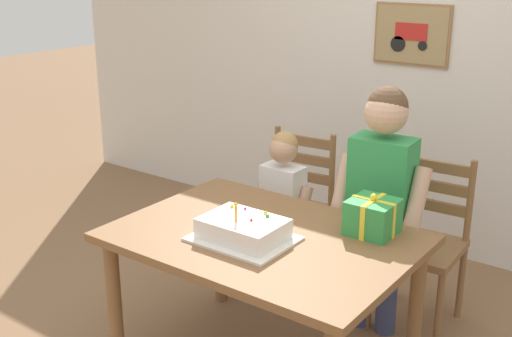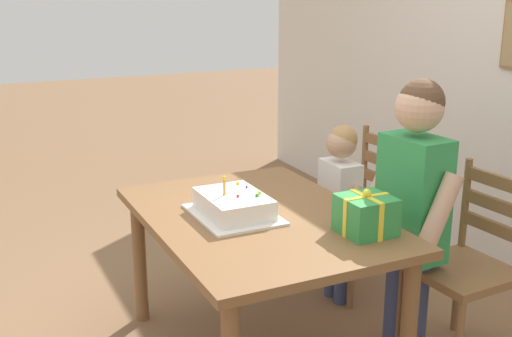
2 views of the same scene
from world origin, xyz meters
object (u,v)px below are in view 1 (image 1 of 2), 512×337
Objects in this scene: dining_table at (264,253)px; gift_box_red_large at (373,217)px; chair_right at (422,242)px; child_younger at (283,199)px; child_older at (381,188)px; birthday_cake at (243,230)px; chair_left at (292,207)px.

gift_box_red_large is (0.39, 0.31, 0.17)m from dining_table.
gift_box_red_large is 0.67m from chair_right.
child_younger reaches higher than gift_box_red_large.
dining_table is 6.35× the size of gift_box_red_large.
child_younger is at bearing 179.93° from child_older.
birthday_cake is at bearing -68.58° from child_younger.
child_older is at bearing 68.26° from birthday_cake.
child_older reaches higher than chair_right.
child_older is at bearing -18.60° from chair_left.
chair_right is 0.44m from child_older.
dining_table is 1.01× the size of child_older.
birthday_cake is at bearing -111.74° from child_older.
gift_box_red_large is 0.23× the size of chair_left.
dining_table is 0.99m from chair_right.
birthday_cake is at bearing -114.70° from chair_right.
child_older is 0.63m from child_younger.
child_older is (0.68, -0.23, 0.34)m from chair_left.
birthday_cake is 0.48× the size of chair_right.
dining_table is at bearing 69.28° from birthday_cake.
child_older is (0.30, 0.76, 0.04)m from birthday_cake.
gift_box_red_large is 0.23× the size of chair_right.
gift_box_red_large is at bearing -35.51° from chair_left.
dining_table is 1.47× the size of chair_left.
chair_left is 0.80m from child_older.
chair_right is at bearing 87.44° from gift_box_red_large.
child_older reaches higher than dining_table.
chair_right is at bearing 56.49° from child_older.
child_younger is at bearing -70.11° from chair_left.
chair_right is 0.91× the size of child_younger.
gift_box_red_large is (0.43, 0.41, 0.03)m from birthday_cake.
birthday_cake is 0.82m from child_older.
birthday_cake is 1.10m from chair_left.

